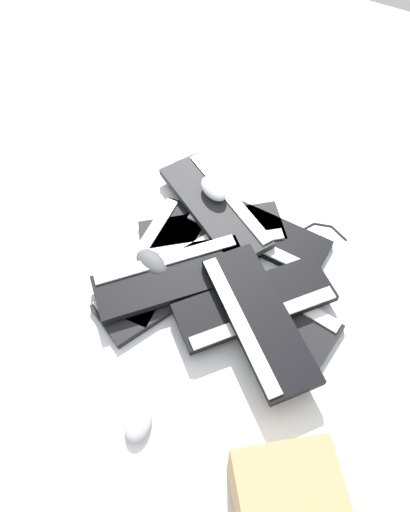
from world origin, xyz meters
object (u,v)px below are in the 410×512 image
at_px(keyboard_5, 215,206).
at_px(keyboard_1, 262,305).
at_px(keyboard_0, 169,285).
at_px(mouse_1, 214,189).
at_px(mouse_0, 138,420).
at_px(mouse_2, 184,157).
at_px(keyboard_6, 172,277).
at_px(keyboard_8, 258,318).
at_px(keyboard_3, 212,233).
at_px(keyboard_2, 257,232).
at_px(keyboard_7, 255,303).
at_px(cardboard_box, 287,502).
at_px(mouse_3, 152,262).
at_px(keyboard_4, 158,258).

bearing_deg(keyboard_5, keyboard_1, 50.67).
relative_size(keyboard_0, mouse_1, 4.21).
xyz_separation_m(mouse_0, mouse_2, (-0.82, -0.36, 0.00)).
distance_m(keyboard_6, keyboard_8, 0.28).
distance_m(keyboard_3, keyboard_5, 0.09).
bearing_deg(keyboard_2, keyboard_8, 25.53).
bearing_deg(keyboard_7, cardboard_box, 33.14).
distance_m(keyboard_8, mouse_3, 0.35).
xyz_separation_m(keyboard_4, keyboard_7, (0.01, 0.33, 0.03)).
bearing_deg(keyboard_1, keyboard_3, -121.65).
relative_size(keyboard_6, mouse_0, 3.90).
bearing_deg(cardboard_box, mouse_3, -123.44).
bearing_deg(keyboard_1, mouse_2, -128.43).
bearing_deg(mouse_1, mouse_3, 113.20).
height_order(keyboard_0, cardboard_box, cardboard_box).
distance_m(keyboard_7, mouse_3, 0.32).
height_order(keyboard_5, keyboard_6, same).
height_order(keyboard_1, keyboard_6, keyboard_6).
xyz_separation_m(keyboard_5, keyboard_6, (0.29, 0.02, 0.00)).
xyz_separation_m(keyboard_4, keyboard_8, (0.06, 0.36, 0.06)).
bearing_deg(keyboard_5, mouse_1, -144.99).
distance_m(keyboard_1, keyboard_7, 0.04).
distance_m(keyboard_2, mouse_0, 0.66).
relative_size(keyboard_2, cardboard_box, 2.09).
xyz_separation_m(mouse_0, mouse_1, (-0.70, -0.17, 0.06)).
bearing_deg(keyboard_2, keyboard_1, 29.36).
relative_size(keyboard_4, mouse_2, 4.10).
bearing_deg(keyboard_1, keyboard_5, -129.33).
height_order(keyboard_0, keyboard_5, keyboard_5).
relative_size(keyboard_0, mouse_0, 4.21).
height_order(keyboard_1, mouse_0, mouse_0).
height_order(keyboard_3, mouse_1, mouse_1).
bearing_deg(mouse_0, keyboard_8, -42.99).
relative_size(keyboard_2, mouse_1, 4.03).
distance_m(keyboard_2, mouse_1, 0.19).
xyz_separation_m(keyboard_7, cardboard_box, (0.42, 0.27, 0.05)).
relative_size(keyboard_0, keyboard_4, 1.03).
xyz_separation_m(keyboard_4, mouse_0, (0.43, 0.21, 0.01)).
height_order(keyboard_5, keyboard_8, keyboard_8).
height_order(keyboard_1, keyboard_7, keyboard_7).
height_order(keyboard_1, mouse_1, mouse_1).
bearing_deg(mouse_0, keyboard_5, -8.86).
bearing_deg(mouse_2, mouse_0, 0.44).
xyz_separation_m(keyboard_8, cardboard_box, (0.37, 0.24, 0.02)).
distance_m(mouse_0, cardboard_box, 0.39).
relative_size(keyboard_3, cardboard_box, 2.04).
height_order(keyboard_3, cardboard_box, cardboard_box).
distance_m(keyboard_0, keyboard_1, 0.27).
xyz_separation_m(keyboard_3, keyboard_4, (0.16, -0.10, 0.00)).
bearing_deg(keyboard_5, keyboard_7, 46.56).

